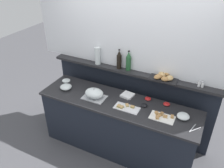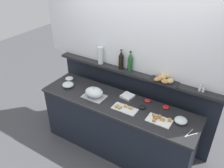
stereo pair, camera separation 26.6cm
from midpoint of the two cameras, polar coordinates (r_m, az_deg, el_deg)
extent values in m
plane|color=#4C4C51|center=(4.34, 6.98, -10.53)|extent=(12.00, 12.00, 0.00)
cube|color=black|center=(3.64, 3.26, -10.74)|extent=(2.35, 0.61, 0.89)
cube|color=#232326|center=(3.34, 3.50, -4.83)|extent=(2.39, 0.65, 0.03)
cube|color=black|center=(3.90, 6.93, -4.79)|extent=(2.68, 0.08, 1.19)
cube|color=#232326|center=(3.53, 7.21, 2.89)|extent=(2.68, 0.22, 0.04)
cube|color=white|center=(3.32, 8.56, 14.13)|extent=(3.28, 0.08, 1.37)
cube|color=white|center=(3.09, 14.09, -8.86)|extent=(0.32, 0.19, 0.01)
cube|color=#AD7A47|center=(3.11, 16.51, -8.76)|extent=(0.05, 0.06, 0.01)
cube|color=#E5C666|center=(3.11, 16.54, -8.65)|extent=(0.05, 0.06, 0.01)
cube|color=#AD7A47|center=(3.10, 16.56, -8.54)|extent=(0.05, 0.06, 0.01)
cube|color=#AD7A47|center=(3.13, 14.05, -8.02)|extent=(0.05, 0.06, 0.01)
cube|color=#E5C666|center=(3.13, 14.07, -7.91)|extent=(0.05, 0.06, 0.01)
cube|color=#AD7A47|center=(3.12, 14.08, -7.80)|extent=(0.05, 0.06, 0.01)
cube|color=#AD7A47|center=(3.09, 14.84, -8.70)|extent=(0.06, 0.05, 0.01)
cube|color=#E5C666|center=(3.09, 14.86, -8.59)|extent=(0.06, 0.05, 0.01)
cube|color=#AD7A47|center=(3.08, 14.88, -8.47)|extent=(0.06, 0.05, 0.01)
cube|color=#AD7A47|center=(3.06, 12.87, -8.91)|extent=(0.06, 0.07, 0.01)
cube|color=#E5C666|center=(3.06, 12.88, -8.79)|extent=(0.06, 0.07, 0.01)
cube|color=#AD7A47|center=(3.05, 12.90, -8.68)|extent=(0.06, 0.07, 0.01)
cube|color=#AD7A47|center=(3.10, 13.45, -8.34)|extent=(0.05, 0.07, 0.01)
cube|color=#E5C666|center=(3.10, 13.47, -8.23)|extent=(0.05, 0.07, 0.01)
cube|color=#AD7A47|center=(3.09, 13.49, -8.12)|extent=(0.05, 0.07, 0.01)
cube|color=#AD7A47|center=(3.13, 12.83, -7.82)|extent=(0.07, 0.07, 0.01)
cube|color=#E5C666|center=(3.13, 12.85, -7.70)|extent=(0.07, 0.07, 0.01)
cube|color=#AD7A47|center=(3.12, 12.87, -7.59)|extent=(0.07, 0.07, 0.01)
cube|color=silver|center=(3.21, 5.58, -6.24)|extent=(0.36, 0.17, 0.01)
cube|color=tan|center=(3.24, 5.73, -5.62)|extent=(0.07, 0.07, 0.01)
cube|color=#66994C|center=(3.23, 5.74, -5.50)|extent=(0.07, 0.07, 0.01)
cube|color=tan|center=(3.23, 5.75, -5.39)|extent=(0.07, 0.07, 0.01)
cube|color=tan|center=(3.21, 6.99, -6.09)|extent=(0.06, 0.04, 0.01)
cube|color=#66994C|center=(3.20, 7.00, -5.97)|extent=(0.06, 0.04, 0.01)
cube|color=tan|center=(3.20, 7.01, -5.86)|extent=(0.06, 0.04, 0.01)
cube|color=tan|center=(3.22, 3.57, -5.70)|extent=(0.04, 0.06, 0.01)
cube|color=#66994C|center=(3.22, 3.58, -5.58)|extent=(0.04, 0.06, 0.01)
cube|color=tan|center=(3.21, 3.58, -5.47)|extent=(0.04, 0.06, 0.01)
cube|color=tan|center=(3.20, 4.29, -6.02)|extent=(0.06, 0.07, 0.01)
cube|color=#66994C|center=(3.20, 4.29, -5.90)|extent=(0.06, 0.07, 0.01)
cube|color=tan|center=(3.19, 4.30, -5.79)|extent=(0.06, 0.07, 0.01)
cube|color=#B7BABF|center=(3.44, -2.23, -3.17)|extent=(0.34, 0.24, 0.01)
ellipsoid|color=silver|center=(3.40, -2.26, -2.14)|extent=(0.28, 0.23, 0.14)
sphere|color=#B7BABF|center=(3.36, -2.28, -1.02)|extent=(0.02, 0.02, 0.02)
ellipsoid|color=silver|center=(3.90, -8.66, 1.29)|extent=(0.14, 0.14, 0.05)
ellipsoid|color=#F28C4C|center=(3.90, -8.65, 1.17)|extent=(0.11, 0.11, 0.03)
ellipsoid|color=silver|center=(3.71, -8.89, -0.21)|extent=(0.18, 0.18, 0.07)
ellipsoid|color=#E5CC66|center=(3.72, -8.87, -0.38)|extent=(0.14, 0.14, 0.04)
ellipsoid|color=silver|center=(3.13, 19.13, -8.61)|extent=(0.17, 0.17, 0.07)
ellipsoid|color=#F28C4C|center=(3.14, 19.09, -8.78)|extent=(0.13, 0.13, 0.04)
ellipsoid|color=black|center=(3.26, 9.94, -5.71)|extent=(0.10, 0.10, 0.03)
ellipsoid|color=red|center=(3.33, 15.51, -5.59)|extent=(0.10, 0.10, 0.03)
ellipsoid|color=red|center=(3.40, 11.08, -4.13)|extent=(0.09, 0.09, 0.03)
cylinder|color=#B7BABF|center=(3.02, 21.04, -11.38)|extent=(0.06, 0.18, 0.01)
cylinder|color=#B7BABF|center=(3.01, 21.59, -11.76)|extent=(0.12, 0.15, 0.01)
sphere|color=#B7BABF|center=(2.96, 20.22, -12.27)|extent=(0.01, 0.01, 0.01)
cube|color=white|center=(3.45, 6.09, -3.05)|extent=(0.19, 0.19, 0.03)
cylinder|color=black|center=(3.53, 4.42, 5.37)|extent=(0.08, 0.08, 0.22)
cone|color=black|center=(3.47, 4.52, 7.60)|extent=(0.06, 0.06, 0.08)
cylinder|color=black|center=(3.45, 4.55, 8.36)|extent=(0.03, 0.03, 0.02)
cylinder|color=#23562D|center=(3.49, 6.70, 4.88)|extent=(0.08, 0.08, 0.22)
cone|color=#23562D|center=(3.42, 6.85, 7.13)|extent=(0.06, 0.06, 0.08)
cylinder|color=black|center=(3.40, 6.90, 7.89)|extent=(0.03, 0.03, 0.02)
cylinder|color=white|center=(3.26, 23.23, -1.07)|extent=(0.03, 0.03, 0.08)
cylinder|color=#B7BABF|center=(3.24, 23.39, -0.42)|extent=(0.03, 0.03, 0.01)
cylinder|color=white|center=(3.26, 23.97, -1.28)|extent=(0.03, 0.03, 0.08)
cylinder|color=#B7BABF|center=(3.24, 24.13, -0.63)|extent=(0.03, 0.03, 0.01)
cube|color=black|center=(3.35, 15.14, 0.78)|extent=(0.40, 0.26, 0.02)
ellipsoid|color=#B7844C|center=(3.29, 13.77, 1.22)|extent=(0.15, 0.17, 0.06)
ellipsoid|color=tan|center=(3.35, 14.72, 1.68)|extent=(0.15, 0.14, 0.07)
ellipsoid|color=#B7844C|center=(3.25, 15.38, 0.60)|extent=(0.14, 0.13, 0.06)
ellipsoid|color=tan|center=(3.28, 16.53, 0.73)|extent=(0.12, 0.13, 0.07)
ellipsoid|color=#B7844C|center=(3.40, 16.10, 1.83)|extent=(0.09, 0.12, 0.06)
cylinder|color=silver|center=(3.68, -0.81, 7.13)|extent=(0.09, 0.09, 0.28)
camera|label=1|loc=(0.13, -87.72, 1.38)|focal=36.78mm
camera|label=2|loc=(0.13, 92.28, -1.38)|focal=36.78mm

